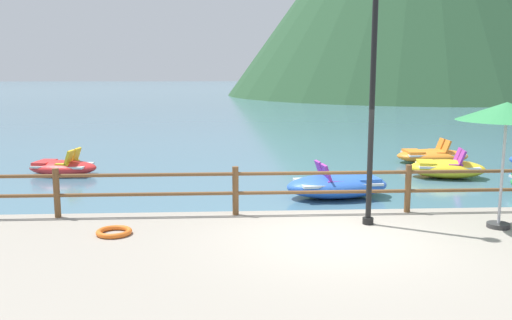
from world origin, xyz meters
TOP-DOWN VIEW (x-y plane):
  - ground_plane at (0.00, 40.00)m, footprint 200.00×200.00m
  - promenade_dock at (0.00, -2.20)m, footprint 28.00×8.00m
  - dock_railing at (-0.00, 1.55)m, footprint 23.92×0.12m
  - lamp_post at (0.71, 0.75)m, footprint 0.28×0.28m
  - beach_umbrella at (2.98, 0.40)m, footprint 1.70×1.70m
  - life_ring at (-3.81, 0.37)m, footprint 0.61×0.61m
  - pedal_boat_0 at (0.94, 4.54)m, footprint 2.75×1.67m
  - pedal_boat_1 at (5.25, 9.48)m, footprint 2.47×1.35m
  - pedal_boat_2 at (4.70, 6.87)m, footprint 2.39×1.60m
  - pedal_boat_4 at (-6.87, 7.99)m, footprint 2.27×1.51m

SIDE VIEW (x-z plane):
  - ground_plane at x=0.00m, z-range 0.00..0.00m
  - promenade_dock at x=0.00m, z-range 0.00..0.40m
  - pedal_boat_4 at x=-6.87m, z-range -0.16..0.65m
  - pedal_boat_1 at x=5.25m, z-range -0.16..0.66m
  - pedal_boat_2 at x=4.70m, z-range -0.15..0.72m
  - pedal_boat_0 at x=0.94m, z-range -0.14..0.76m
  - life_ring at x=-3.81m, z-range 0.40..0.49m
  - dock_railing at x=0.00m, z-range 0.50..1.45m
  - beach_umbrella at x=2.98m, z-range 1.33..3.57m
  - lamp_post at x=0.71m, z-range 0.84..5.41m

